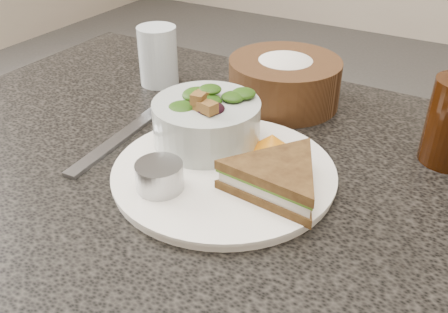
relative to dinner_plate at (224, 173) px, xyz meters
name	(u,v)px	position (x,y,z in m)	size (l,w,h in m)	color
dinner_plate	(224,173)	(0.00, 0.00, 0.00)	(0.27, 0.27, 0.01)	white
sandwich	(278,178)	(0.08, -0.01, 0.03)	(0.15, 0.15, 0.04)	brown
salad_bowl	(206,115)	(-0.05, 0.05, 0.05)	(0.14, 0.14, 0.08)	#ADB6B1
dressing_ramekin	(160,176)	(-0.04, -0.07, 0.02)	(0.06, 0.06, 0.03)	#969799
orange_wedge	(272,145)	(0.04, 0.06, 0.02)	(0.07, 0.07, 0.03)	orange
fork	(117,140)	(-0.17, 0.00, 0.00)	(0.02, 0.20, 0.01)	#9EA1A9
knife	(152,140)	(-0.13, 0.03, 0.00)	(0.01, 0.17, 0.00)	#A3A8AF
bread_basket	(285,74)	(-0.03, 0.23, 0.04)	(0.17, 0.17, 0.10)	#4E321C
water_glass	(158,56)	(-0.24, 0.19, 0.04)	(0.07, 0.07, 0.10)	silver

